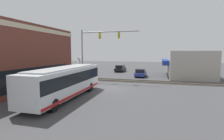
{
  "coord_description": "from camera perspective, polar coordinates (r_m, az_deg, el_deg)",
  "views": [
    {
      "loc": [
        -20.47,
        -5.94,
        4.49
      ],
      "look_at": [
        3.41,
        0.64,
        1.92
      ],
      "focal_mm": 28.0,
      "sensor_mm": 36.0,
      "label": 1
    }
  ],
  "objects": [
    {
      "name": "shop_building",
      "position": [
        35.61,
        23.43,
        1.97
      ],
      "size": [
        13.29,
        8.16,
        4.66
      ],
      "color": "#B2ADA3",
      "rests_on": "ground"
    },
    {
      "name": "parked_car_blue",
      "position": [
        32.17,
        9.33,
        -0.97
      ],
      "size": [
        4.22,
        1.82,
        1.46
      ],
      "color": "navy",
      "rests_on": "ground"
    },
    {
      "name": "crossing_signal",
      "position": [
        26.62,
        -10.55,
        1.1
      ],
      "size": [
        1.41,
        1.18,
        3.81
      ],
      "color": "gray",
      "rests_on": "ground"
    },
    {
      "name": "rail_track_near",
      "position": [
        27.5,
        2.72,
        -3.42
      ],
      "size": [
        2.6,
        60.0,
        0.15
      ],
      "color": "#332D28",
      "rests_on": "ground"
    },
    {
      "name": "pedestrian_at_crossing",
      "position": [
        26.63,
        -9.66,
        -1.79
      ],
      "size": [
        0.34,
        0.34,
        1.85
      ],
      "color": "#473828",
      "rests_on": "ground"
    },
    {
      "name": "ground_plane",
      "position": [
        21.79,
        -0.77,
        -5.97
      ],
      "size": [
        120.0,
        120.0,
        0.0
      ],
      "primitive_type": "plane",
      "color": "#424244"
    },
    {
      "name": "parked_car_black",
      "position": [
        40.08,
        2.73,
        0.51
      ],
      "size": [
        4.86,
        1.82,
        1.53
      ],
      "color": "black",
      "rests_on": "ground"
    },
    {
      "name": "traffic_signal_gantry",
      "position": [
        27.1,
        -4.98,
        8.61
      ],
      "size": [
        0.42,
        8.99,
        7.88
      ],
      "color": "gray",
      "rests_on": "ground"
    },
    {
      "name": "city_bus",
      "position": [
        17.48,
        -14.86,
        -3.53
      ],
      "size": [
        11.07,
        2.59,
        3.03
      ],
      "color": "silver",
      "rests_on": "ground"
    }
  ]
}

